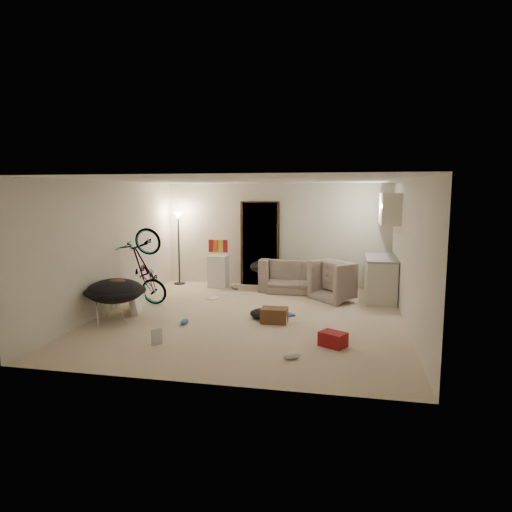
% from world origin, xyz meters
% --- Properties ---
extents(floor, '(5.50, 6.00, 0.02)m').
position_xyz_m(floor, '(0.00, 0.00, -0.01)').
color(floor, beige).
rests_on(floor, ground).
extents(ceiling, '(5.50, 6.00, 0.02)m').
position_xyz_m(ceiling, '(0.00, 0.00, 2.51)').
color(ceiling, white).
rests_on(ceiling, wall_back).
extents(wall_back, '(5.50, 0.02, 2.50)m').
position_xyz_m(wall_back, '(0.00, 3.01, 1.25)').
color(wall_back, beige).
rests_on(wall_back, floor).
extents(wall_front, '(5.50, 0.02, 2.50)m').
position_xyz_m(wall_front, '(0.00, -3.01, 1.25)').
color(wall_front, beige).
rests_on(wall_front, floor).
extents(wall_left, '(0.02, 6.00, 2.50)m').
position_xyz_m(wall_left, '(-2.76, 0.00, 1.25)').
color(wall_left, beige).
rests_on(wall_left, floor).
extents(wall_right, '(0.02, 6.00, 2.50)m').
position_xyz_m(wall_right, '(2.76, 0.00, 1.25)').
color(wall_right, beige).
rests_on(wall_right, floor).
extents(doorway, '(0.85, 0.10, 2.04)m').
position_xyz_m(doorway, '(-0.40, 2.97, 1.02)').
color(doorway, black).
rests_on(doorway, floor).
extents(door_trim, '(0.97, 0.04, 2.10)m').
position_xyz_m(door_trim, '(-0.40, 2.94, 1.02)').
color(door_trim, '#332011').
rests_on(door_trim, floor).
extents(floor_lamp, '(0.28, 0.28, 1.81)m').
position_xyz_m(floor_lamp, '(-2.40, 2.65, 1.31)').
color(floor_lamp, black).
rests_on(floor_lamp, floor).
extents(kitchen_counter, '(0.60, 1.50, 0.88)m').
position_xyz_m(kitchen_counter, '(2.43, 2.00, 0.44)').
color(kitchen_counter, beige).
rests_on(kitchen_counter, floor).
extents(counter_top, '(0.64, 1.54, 0.04)m').
position_xyz_m(counter_top, '(2.43, 2.00, 0.90)').
color(counter_top, gray).
rests_on(counter_top, kitchen_counter).
extents(kitchen_uppers, '(0.38, 1.40, 0.65)m').
position_xyz_m(kitchen_uppers, '(2.56, 2.00, 1.95)').
color(kitchen_uppers, beige).
rests_on(kitchen_uppers, wall_right).
extents(sofa, '(1.93, 0.78, 0.56)m').
position_xyz_m(sofa, '(0.69, 2.45, 0.28)').
color(sofa, '#3B433B').
rests_on(sofa, floor).
extents(armchair, '(1.26, 1.27, 0.62)m').
position_xyz_m(armchair, '(1.65, 1.84, 0.31)').
color(armchair, '#3B433B').
rests_on(armchair, floor).
extents(bicycle, '(1.65, 0.78, 0.94)m').
position_xyz_m(bicycle, '(-2.30, 0.47, 0.43)').
color(bicycle, black).
rests_on(bicycle, floor).
extents(book_asset, '(0.31, 0.30, 0.02)m').
position_xyz_m(book_asset, '(-1.12, -1.85, 0.01)').
color(book_asset, maroon).
rests_on(book_asset, floor).
extents(mini_fridge, '(0.47, 0.47, 0.76)m').
position_xyz_m(mini_fridge, '(-1.36, 2.55, 0.38)').
color(mini_fridge, white).
rests_on(mini_fridge, floor).
extents(snack_box_0, '(0.11, 0.08, 0.30)m').
position_xyz_m(snack_box_0, '(-1.53, 2.55, 1.00)').
color(snack_box_0, maroon).
rests_on(snack_box_0, mini_fridge).
extents(snack_box_1, '(0.11, 0.08, 0.30)m').
position_xyz_m(snack_box_1, '(-1.41, 2.55, 1.00)').
color(snack_box_1, orange).
rests_on(snack_box_1, mini_fridge).
extents(snack_box_2, '(0.11, 0.08, 0.30)m').
position_xyz_m(snack_box_2, '(-1.29, 2.55, 1.00)').
color(snack_box_2, gold).
rests_on(snack_box_2, mini_fridge).
extents(snack_box_3, '(0.10, 0.07, 0.30)m').
position_xyz_m(snack_box_3, '(-1.17, 2.55, 1.00)').
color(snack_box_3, maroon).
rests_on(snack_box_3, mini_fridge).
extents(saucer_chair, '(1.08, 1.08, 0.77)m').
position_xyz_m(saucer_chair, '(-2.30, -0.74, 0.45)').
color(saucer_chair, silver).
rests_on(saucer_chair, floor).
extents(hoodie, '(0.58, 0.53, 0.22)m').
position_xyz_m(hoodie, '(-2.25, -0.77, 0.67)').
color(hoodie, '#52341C').
rests_on(hoodie, saucer_chair).
extents(sofa_drape, '(0.64, 0.56, 0.28)m').
position_xyz_m(sofa_drape, '(-0.26, 2.45, 0.54)').
color(sofa_drape, black).
rests_on(sofa_drape, sofa).
extents(tv_box, '(0.50, 1.00, 0.65)m').
position_xyz_m(tv_box, '(-2.30, 0.05, 0.32)').
color(tv_box, silver).
rests_on(tv_box, floor).
extents(drink_case_a, '(0.46, 0.33, 0.26)m').
position_xyz_m(drink_case_a, '(0.49, -0.26, 0.13)').
color(drink_case_a, brown).
rests_on(drink_case_a, floor).
extents(drink_case_b, '(0.46, 0.42, 0.22)m').
position_xyz_m(drink_case_b, '(1.55, -1.32, 0.11)').
color(drink_case_b, maroon).
rests_on(drink_case_b, floor).
extents(juicer, '(0.15, 0.15, 0.21)m').
position_xyz_m(juicer, '(0.65, -0.35, 0.09)').
color(juicer, white).
rests_on(juicer, floor).
extents(newspaper, '(0.65, 0.62, 0.01)m').
position_xyz_m(newspaper, '(-0.85, 1.83, 0.00)').
color(newspaper, beige).
rests_on(newspaper, floor).
extents(book_blue, '(0.38, 0.39, 0.03)m').
position_xyz_m(book_blue, '(0.62, 0.27, 0.02)').
color(book_blue, '#2E53A7').
rests_on(book_blue, floor).
extents(book_white, '(0.31, 0.33, 0.02)m').
position_xyz_m(book_white, '(-1.11, 1.26, 0.01)').
color(book_white, silver).
rests_on(book_white, floor).
extents(shoe_0, '(0.25, 0.11, 0.09)m').
position_xyz_m(shoe_0, '(0.31, 2.10, 0.05)').
color(shoe_0, '#2E53A7').
rests_on(shoe_0, floor).
extents(shoe_1, '(0.26, 0.25, 0.09)m').
position_xyz_m(shoe_1, '(-0.87, 2.28, 0.05)').
color(shoe_1, slate).
rests_on(shoe_1, floor).
extents(shoe_2, '(0.12, 0.25, 0.09)m').
position_xyz_m(shoe_2, '(-1.04, -0.67, 0.05)').
color(shoe_2, '#2E53A7').
rests_on(shoe_2, floor).
extents(shoe_4, '(0.27, 0.22, 0.09)m').
position_xyz_m(shoe_4, '(1.01, -1.97, 0.05)').
color(shoe_4, white).
rests_on(shoe_4, floor).
extents(clothes_lump_a, '(0.56, 0.48, 0.18)m').
position_xyz_m(clothes_lump_a, '(0.27, -0.02, 0.09)').
color(clothes_lump_a, black).
rests_on(clothes_lump_a, floor).
extents(clothes_lump_b, '(0.56, 0.53, 0.14)m').
position_xyz_m(clothes_lump_b, '(0.35, 2.55, 0.07)').
color(clothes_lump_b, black).
rests_on(clothes_lump_b, floor).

